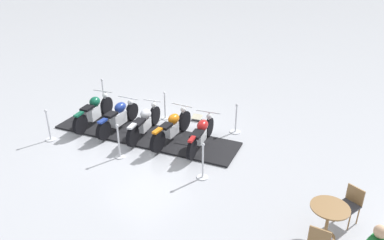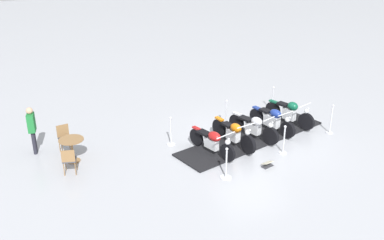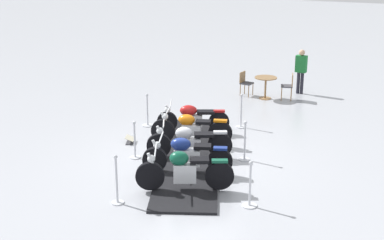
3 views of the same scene
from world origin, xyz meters
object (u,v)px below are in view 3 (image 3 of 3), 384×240
at_px(stanchion_right_front, 148,116).
at_px(bystander_person, 301,68).
at_px(motorcycle_chrome, 188,141).
at_px(motorcycle_forest, 183,170).
at_px(cafe_table, 266,83).
at_px(motorcycle_navy, 186,155).
at_px(stanchion_left_rear, 250,192).
at_px(cafe_chair_across_table, 245,82).
at_px(stanchion_right_mid, 135,145).
at_px(stanchion_left_front, 241,116).
at_px(motorcycle_maroon, 192,117).
at_px(cafe_chair_near_table, 289,85).
at_px(motorcycle_copper, 190,128).
at_px(stanchion_right_rear, 117,186).
at_px(stanchion_left_mid, 245,146).
at_px(info_placard, 130,140).

height_order(stanchion_right_front, bystander_person, bystander_person).
distance_m(motorcycle_chrome, motorcycle_forest, 1.96).
distance_m(stanchion_right_front, cafe_table, 5.01).
xyz_separation_m(motorcycle_navy, stanchion_left_rear, (1.94, -1.01, -0.17)).
height_order(cafe_chair_across_table, bystander_person, bystander_person).
xyz_separation_m(stanchion_right_mid, stanchion_left_front, (1.76, 3.44, 0.00)).
bearing_deg(motorcycle_maroon, cafe_chair_near_table, -133.52).
distance_m(motorcycle_navy, stanchion_right_front, 3.85).
distance_m(motorcycle_forest, stanchion_left_rear, 1.61).
bearing_deg(bystander_person, stanchion_right_mid, -12.41).
distance_m(motorcycle_copper, cafe_chair_across_table, 5.51).
relative_size(motorcycle_chrome, bystander_person, 1.26).
distance_m(stanchion_right_rear, cafe_table, 9.24).
height_order(stanchion_right_rear, stanchion_left_front, stanchion_right_rear).
xyz_separation_m(stanchion_left_rear, stanchion_right_rear, (-2.68, -1.00, 0.08)).
xyz_separation_m(stanchion_right_mid, cafe_chair_near_table, (2.36, 6.98, 0.20)).
xyz_separation_m(stanchion_left_rear, cafe_chair_across_table, (-2.83, 8.35, 0.18)).
bearing_deg(motorcycle_forest, stanchion_right_rear, 20.95).
xyz_separation_m(motorcycle_maroon, stanchion_left_rear, (2.97, -3.75, -0.17)).
bearing_deg(stanchion_left_mid, bystander_person, 91.06).
xyz_separation_m(motorcycle_chrome, cafe_chair_near_table, (1.05, 6.49, 0.06)).
distance_m(motorcycle_copper, cafe_table, 5.41).
height_order(motorcycle_maroon, stanchion_left_mid, stanchion_left_mid).
bearing_deg(stanchion_right_front, stanchion_left_rear, -40.70).
distance_m(stanchion_right_rear, stanchion_left_front, 5.93).
relative_size(motorcycle_chrome, cafe_table, 2.60).
xyz_separation_m(stanchion_right_front, cafe_table, (2.47, 4.35, 0.30)).
bearing_deg(cafe_chair_across_table, motorcycle_forest, -72.08).
height_order(motorcycle_copper, cafe_chair_near_table, motorcycle_copper).
relative_size(cafe_table, cafe_chair_across_table, 0.92).
bearing_deg(motorcycle_chrome, info_placard, -36.97).
bearing_deg(motorcycle_forest, motorcycle_chrome, -93.70).
relative_size(stanchion_right_mid, info_placard, 2.36).
relative_size(cafe_chair_near_table, bystander_person, 0.57).
height_order(motorcycle_maroon, cafe_table, motorcycle_maroon).
bearing_deg(cafe_chair_near_table, stanchion_left_rear, 84.20).
relative_size(motorcycle_maroon, stanchion_right_mid, 1.96).
height_order(motorcycle_maroon, stanchion_right_rear, stanchion_right_rear).
xyz_separation_m(motorcycle_copper, stanchion_right_mid, (-0.96, -1.41, -0.15)).
bearing_deg(motorcycle_chrome, cafe_chair_across_table, -109.81).
relative_size(motorcycle_navy, stanchion_right_front, 2.07).
bearing_deg(stanchion_left_mid, stanchion_left_front, 110.52).
relative_size(cafe_table, cafe_chair_near_table, 0.85).
bearing_deg(motorcycle_copper, stanchion_left_front, -127.72).
distance_m(motorcycle_maroon, cafe_table, 4.56).
distance_m(motorcycle_copper, motorcycle_chrome, 0.98).
bearing_deg(stanchion_left_rear, bystander_person, 96.32).
xyz_separation_m(motorcycle_copper, motorcycle_chrome, (0.35, -0.92, -0.01)).
distance_m(motorcycle_navy, stanchion_right_rear, 2.14).
bearing_deg(stanchion_left_mid, motorcycle_chrome, -159.40).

